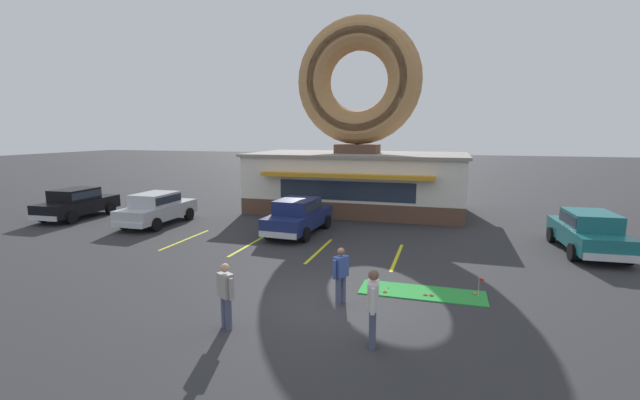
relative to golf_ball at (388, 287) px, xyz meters
The scene contains 21 objects.
ground_plane 2.18m from the golf_ball, 130.72° to the right, with size 160.00×160.00×0.00m, color #2D2D30.
donut_shop_building 13.30m from the golf_ball, 105.91° to the left, with size 12.30×6.75×10.96m.
putting_mat 0.98m from the golf_ball, ahead, with size 3.54×1.17×0.03m, color green.
mini_donut_near_left 2.43m from the golf_ball, ahead, with size 0.13×0.13×0.04m, color #D17F47.
mini_donut_near_right 1.27m from the golf_ball, 12.22° to the right, with size 0.13×0.13×0.04m, color #A5724C.
mini_donut_mid_left 1.11m from the golf_ball, 13.98° to the right, with size 0.13×0.13×0.04m, color #D17F47.
mini_donut_mid_centre 0.37m from the golf_ball, 97.50° to the right, with size 0.13×0.13×0.04m, color #D17F47.
golf_ball is the anchor object (origin of this frame).
putting_flag_pin 2.56m from the golf_ball, ahead, with size 0.13×0.01×0.55m.
car_silver 13.47m from the golf_ball, 155.40° to the left, with size 2.03×4.58×1.60m.
car_teal 9.08m from the golf_ball, 41.53° to the left, with size 2.14×4.64×1.60m.
car_navy 7.61m from the golf_ball, 129.95° to the left, with size 2.17×4.65×1.60m.
car_black 18.30m from the golf_ball, 161.71° to the left, with size 2.13×4.63×1.60m.
pedestrian_blue_sweater_man 1.99m from the golf_ball, 126.67° to the right, with size 0.39×0.54×1.55m.
pedestrian_hooded_kid 5.00m from the golf_ball, 132.10° to the right, with size 0.52×0.40×1.58m.
pedestrian_leather_jacket_man 3.65m from the golf_ball, 88.05° to the right, with size 0.29×0.59×1.71m.
trash_bin 9.89m from the golf_ball, 77.70° to the left, with size 0.57×0.57×0.97m.
parking_stripe_far_left 9.72m from the golf_ball, 159.86° to the left, with size 0.12×3.60×0.01m, color yellow.
parking_stripe_left 6.98m from the golf_ball, 151.35° to the left, with size 0.12×3.60×0.01m, color yellow.
parking_stripe_mid_left 4.58m from the golf_ball, 133.05° to the left, with size 0.12×3.60×0.01m, color yellow.
parking_stripe_centre 3.35m from the golf_ball, 92.14° to the left, with size 0.12×3.60×0.01m, color yellow.
Camera 1 is at (2.92, -10.46, 4.58)m, focal length 24.00 mm.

